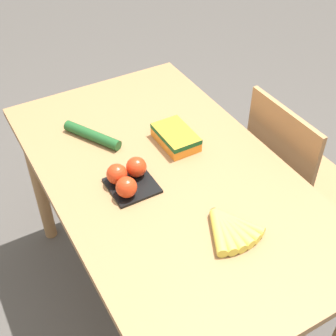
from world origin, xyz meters
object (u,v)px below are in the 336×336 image
banana_bunch (229,228)px  carrot_bag (176,136)px  tomato_pack (128,178)px  chair (293,183)px  cucumber_near (92,135)px

banana_bunch → carrot_bag: size_ratio=1.00×
banana_bunch → tomato_pack: bearing=-151.9°
chair → cucumber_near: bearing=64.5°
tomato_pack → cucumber_near: tomato_pack is taller
chair → carrot_bag: bearing=69.7°
chair → tomato_pack: bearing=85.4°
tomato_pack → carrot_bag: tomato_pack is taller
chair → tomato_pack: (-0.05, -0.76, 0.33)m
banana_bunch → cucumber_near: cucumber_near is taller
chair → cucumber_near: chair is taller
carrot_bag → tomato_pack: bearing=-64.6°
chair → banana_bunch: 0.71m
chair → cucumber_near: (-0.36, -0.76, 0.32)m
chair → carrot_bag: chair is taller
banana_bunch → carrot_bag: carrot_bag is taller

